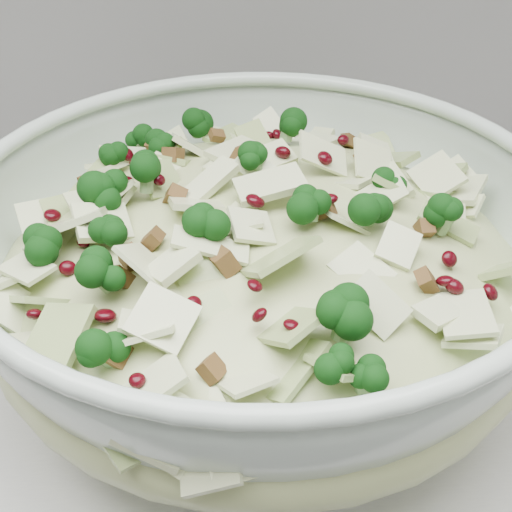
{
  "coord_description": "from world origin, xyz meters",
  "views": [
    {
      "loc": [
        0.16,
        1.19,
        1.3
      ],
      "look_at": [
        0.18,
        1.58,
        1.02
      ],
      "focal_mm": 50.0,
      "sensor_mm": 36.0,
      "label": 1
    }
  ],
  "objects": [
    {
      "name": "salad",
      "position": [
        0.19,
        1.6,
        1.01
      ],
      "size": [
        0.4,
        0.4,
        0.17
      ],
      "rotation": [
        0.0,
        0.0,
        0.03
      ],
      "color": "#BFC587",
      "rests_on": "mixing_bowl"
    },
    {
      "name": "mixing_bowl",
      "position": [
        0.19,
        1.6,
        0.99
      ],
      "size": [
        0.5,
        0.5,
        0.17
      ],
      "rotation": [
        0.0,
        0.0,
        -0.23
      ],
      "color": "#B4C6B8",
      "rests_on": "counter"
    }
  ]
}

